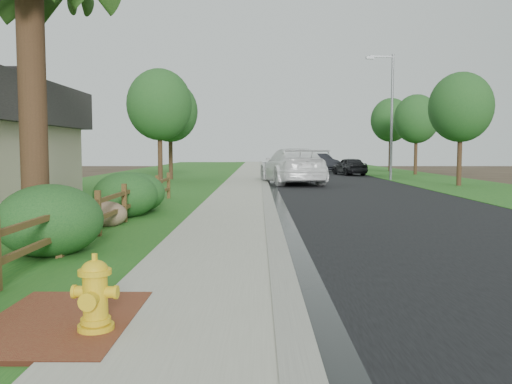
{
  "coord_description": "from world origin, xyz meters",
  "views": [
    {
      "loc": [
        0.03,
        -6.94,
        2.02
      ],
      "look_at": [
        -0.03,
        5.32,
        1.06
      ],
      "focal_mm": 38.0,
      "sensor_mm": 36.0,
      "label": 1
    }
  ],
  "objects_px": {
    "ranch_fence": "(112,206)",
    "white_suv": "(292,166)",
    "dark_car_mid": "(349,166)",
    "fire_hydrant": "(95,295)",
    "streetlight": "(390,109)"
  },
  "relations": [
    {
      "from": "streetlight",
      "to": "white_suv",
      "type": "bearing_deg",
      "value": -149.37
    },
    {
      "from": "white_suv",
      "to": "streetlight",
      "type": "height_order",
      "value": "streetlight"
    },
    {
      "from": "ranch_fence",
      "to": "white_suv",
      "type": "bearing_deg",
      "value": 72.95
    },
    {
      "from": "fire_hydrant",
      "to": "streetlight",
      "type": "xyz_separation_m",
      "value": [
        10.25,
        29.87,
        4.15
      ]
    },
    {
      "from": "fire_hydrant",
      "to": "white_suv",
      "type": "distance_m",
      "value": 26.26
    },
    {
      "from": "ranch_fence",
      "to": "streetlight",
      "type": "height_order",
      "value": "streetlight"
    },
    {
      "from": "fire_hydrant",
      "to": "white_suv",
      "type": "relative_size",
      "value": 0.12
    },
    {
      "from": "dark_car_mid",
      "to": "fire_hydrant",
      "type": "bearing_deg",
      "value": 63.8
    },
    {
      "from": "dark_car_mid",
      "to": "streetlight",
      "type": "relative_size",
      "value": 0.5
    },
    {
      "from": "white_suv",
      "to": "dark_car_mid",
      "type": "distance_m",
      "value": 12.25
    },
    {
      "from": "dark_car_mid",
      "to": "ranch_fence",
      "type": "bearing_deg",
      "value": 57.09
    },
    {
      "from": "ranch_fence",
      "to": "dark_car_mid",
      "type": "height_order",
      "value": "dark_car_mid"
    },
    {
      "from": "fire_hydrant",
      "to": "white_suv",
      "type": "bearing_deg",
      "value": 81.9
    },
    {
      "from": "fire_hydrant",
      "to": "dark_car_mid",
      "type": "relative_size",
      "value": 0.2
    },
    {
      "from": "ranch_fence",
      "to": "dark_car_mid",
      "type": "xyz_separation_m",
      "value": [
        10.8,
        29.35,
        0.1
      ]
    }
  ]
}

